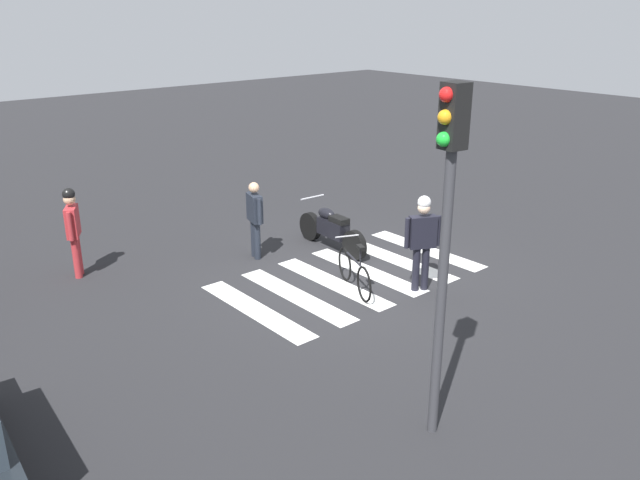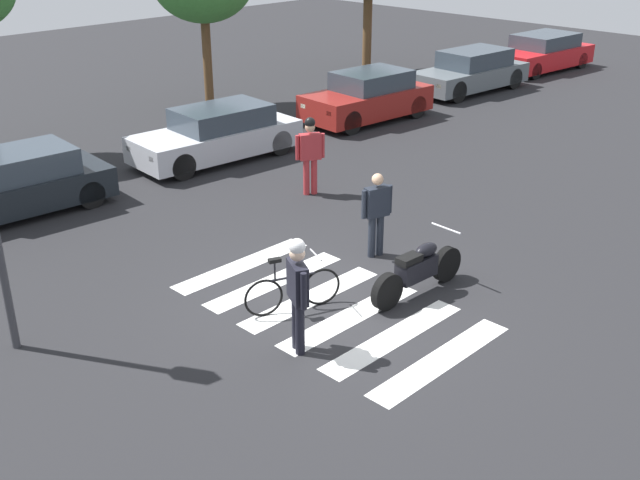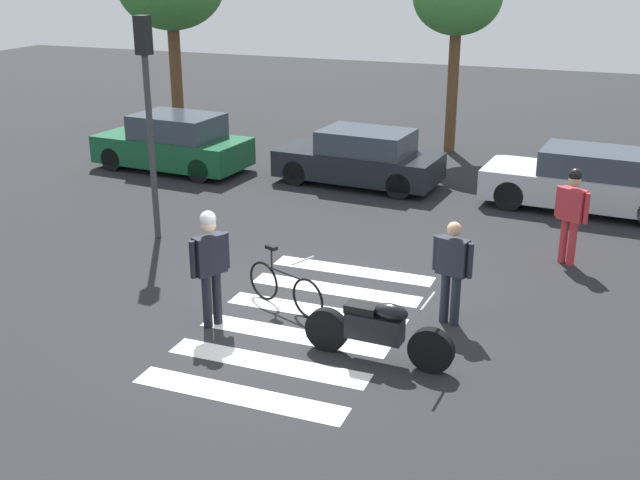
% 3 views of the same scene
% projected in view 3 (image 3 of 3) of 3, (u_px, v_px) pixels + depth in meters
% --- Properties ---
extents(ground_plane, '(60.00, 60.00, 0.00)m').
position_uv_depth(ground_plane, '(305.00, 323.00, 12.05)').
color(ground_plane, '#232326').
extents(police_motorcycle, '(2.16, 0.62, 1.03)m').
position_uv_depth(police_motorcycle, '(377.00, 330.00, 10.79)').
color(police_motorcycle, black).
rests_on(police_motorcycle, ground_plane).
extents(leaning_bicycle, '(1.54, 0.71, 0.99)m').
position_uv_depth(leaning_bicycle, '(285.00, 287.00, 12.42)').
color(leaning_bicycle, black).
rests_on(leaning_bicycle, ground_plane).
extents(officer_on_foot, '(0.64, 0.32, 1.63)m').
position_uv_depth(officer_on_foot, '(452.00, 267.00, 11.73)').
color(officer_on_foot, '#1E232D').
rests_on(officer_on_foot, ground_plane).
extents(officer_by_motorcycle, '(0.40, 0.62, 1.82)m').
position_uv_depth(officer_by_motorcycle, '(210.00, 260.00, 11.62)').
color(officer_by_motorcycle, black).
rests_on(officer_by_motorcycle, ground_plane).
extents(pedestrian_bystander, '(0.60, 0.41, 1.78)m').
position_uv_depth(pedestrian_bystander, '(571.00, 209.00, 14.01)').
color(pedestrian_bystander, '#B22D33').
rests_on(pedestrian_bystander, ground_plane).
extents(crosswalk_stripes, '(2.91, 4.95, 0.01)m').
position_uv_depth(crosswalk_stripes, '(305.00, 322.00, 12.05)').
color(crosswalk_stripes, silver).
rests_on(crosswalk_stripes, ground_plane).
extents(car_green_compact, '(4.08, 2.02, 1.46)m').
position_uv_depth(car_green_compact, '(174.00, 144.00, 20.35)').
color(car_green_compact, black).
rests_on(car_green_compact, ground_plane).
extents(car_black_suv, '(4.04, 1.97, 1.35)m').
position_uv_depth(car_black_suv, '(360.00, 159.00, 19.06)').
color(car_black_suv, black).
rests_on(car_black_suv, ground_plane).
extents(car_silver_sedan, '(4.46, 2.02, 1.35)m').
position_uv_depth(car_silver_sedan, '(589.00, 181.00, 17.14)').
color(car_silver_sedan, black).
rests_on(car_silver_sedan, ground_plane).
extents(traffic_light_pole, '(0.27, 0.34, 4.26)m').
position_uv_depth(traffic_light_pole, '(148.00, 93.00, 14.71)').
color(traffic_light_pole, '#38383D').
rests_on(traffic_light_pole, ground_plane).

